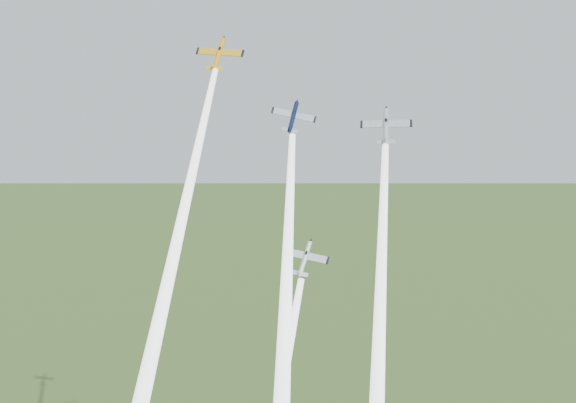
% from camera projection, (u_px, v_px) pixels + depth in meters
% --- Properties ---
extents(plane_yellow, '(8.37, 6.82, 7.77)m').
position_uv_depth(plane_yellow, '(219.00, 54.00, 116.73)').
color(plane_yellow, gold).
extents(smoke_trail_yellow, '(9.21, 46.54, 63.28)m').
position_uv_depth(smoke_trail_yellow, '(166.00, 292.00, 97.86)').
color(smoke_trail_yellow, white).
extents(plane_navy, '(6.72, 6.81, 7.32)m').
position_uv_depth(plane_navy, '(293.00, 117.00, 106.26)').
color(plane_navy, '#0D1639').
extents(smoke_trail_navy, '(14.13, 37.34, 51.72)m').
position_uv_depth(smoke_trail_navy, '(284.00, 341.00, 90.18)').
color(smoke_trail_navy, white).
extents(plane_silver_right, '(8.39, 6.58, 6.77)m').
position_uv_depth(plane_silver_right, '(386.00, 126.00, 101.74)').
color(plane_silver_right, '#B4BCC3').
extents(plane_silver_low, '(7.29, 5.15, 6.90)m').
position_uv_depth(plane_silver_low, '(305.00, 258.00, 102.26)').
color(plane_silver_low, silver).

